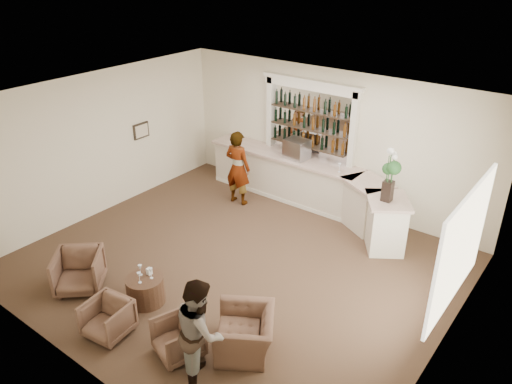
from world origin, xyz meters
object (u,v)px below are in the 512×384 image
sommelier (238,168)px  guest (200,331)px  flower_vase (390,171)px  bar_counter (310,186)px  cocktail_table (146,290)px  espresso_machine (297,149)px  armchair_center (108,319)px  armchair_right (178,338)px  armchair_left (79,271)px  armchair_far (245,333)px

sommelier → guest: (3.12, -4.67, -0.07)m
flower_vase → bar_counter: bearing=162.5°
cocktail_table → flower_vase: 5.13m
sommelier → guest: size_ratio=1.08×
bar_counter → flower_vase: 2.60m
espresso_machine → flower_vase: bearing=-11.7°
sommelier → armchair_center: sommelier is taller
cocktail_table → espresso_machine: espresso_machine is taller
armchair_right → flower_vase: (1.20, 4.71, 1.47)m
guest → flower_vase: size_ratio=1.51×
armchair_right → espresso_machine: espresso_machine is taller
armchair_center → armchair_left: bearing=154.5°
bar_counter → armchair_right: bearing=-79.6°
guest → espresso_machine: size_ratio=3.18×
armchair_center → flower_vase: size_ratio=0.61×
bar_counter → espresso_machine: (-0.46, 0.08, 0.80)m
sommelier → armchair_left: 4.52m
guest → flower_vase: (0.60, 4.82, 0.92)m
cocktail_table → flower_vase: size_ratio=0.59×
sommelier → flower_vase: size_ratio=1.64×
bar_counter → armchair_left: 5.58m
guest → armchair_left: guest is taller
bar_counter → armchair_left: size_ratio=6.84×
armchair_center → espresso_machine: size_ratio=1.29×
espresso_machine → guest: bearing=-65.2°
armchair_left → armchair_center: armchair_left is taller
sommelier → armchair_center: (1.30, -4.94, -0.61)m
bar_counter → guest: guest is taller
guest → bar_counter: bearing=-30.9°
bar_counter → cocktail_table: bearing=-94.5°
sommelier → armchair_left: size_ratio=2.21×
guest → flower_vase: 4.94m
cocktail_table → guest: bearing=-18.5°
bar_counter → cocktail_table: size_ratio=8.51×
espresso_machine → flower_vase: size_ratio=0.48×
bar_counter → armchair_far: bar_counter is taller
armchair_far → armchair_center: bearing=-94.7°
armchair_center → flower_vase: (2.43, 5.09, 1.46)m
guest → armchair_right: size_ratio=2.49×
armchair_left → flower_vase: bearing=8.6°
guest → armchair_far: guest is taller
sommelier → armchair_right: size_ratio=2.70×
espresso_machine → cocktail_table: bearing=-84.5°
sommelier → guest: 5.62m
cocktail_table → armchair_center: bearing=-80.4°
espresso_machine → flower_vase: (2.66, -0.78, 0.40)m
armchair_center → espresso_machine: bearing=84.7°
cocktail_table → armchair_far: bearing=3.9°
armchair_far → flower_vase: (0.44, 4.01, 1.45)m
bar_counter → armchair_far: (1.76, -4.70, -0.24)m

